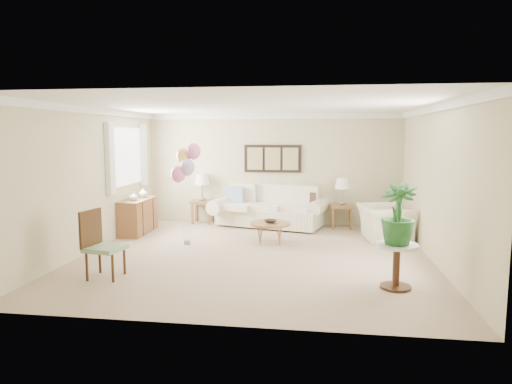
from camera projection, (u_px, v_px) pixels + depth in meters
The scene contains 18 objects.
ground_plane at pixel (255, 255), 8.01m from camera, with size 6.00×6.00×0.00m, color tan.
room_shell at pixel (249, 163), 7.92m from camera, with size 6.04×6.04×2.60m.
wall_art_triptych at pixel (273, 159), 10.73m from camera, with size 1.35×0.06×0.65m.
sofa at pixel (270, 210), 10.56m from camera, with size 2.81×1.53×0.95m.
end_table_left at pixel (202, 204), 10.93m from camera, with size 0.50×0.46×0.55m.
end_table_right at pixel (342, 208), 10.34m from camera, with size 0.49×0.45×0.54m.
lamp_left at pixel (202, 180), 10.86m from camera, with size 0.36×0.36×0.64m.
lamp_right at pixel (342, 184), 10.27m from camera, with size 0.34×0.34×0.61m.
coffee_table at pixel (270, 224), 8.91m from camera, with size 0.80×0.80×0.40m.
decor_bowl at pixel (271, 221), 8.87m from camera, with size 0.25×0.25×0.06m, color black.
armchair at pixel (384, 223), 9.20m from camera, with size 1.06×0.93×0.69m, color #F0E2CF.
side_table at pixel (397, 255), 6.24m from camera, with size 0.58×0.58×0.63m.
potted_plant at pixel (398, 214), 6.15m from camera, with size 0.47×0.47×0.84m, color #1B4C17.
accent_chair at pixel (100, 243), 6.72m from camera, with size 0.57×0.57×1.01m.
credenza at pixel (138, 216), 9.82m from camera, with size 0.46×1.20×0.74m.
vase_white at pixel (134, 196), 9.52m from camera, with size 0.17×0.17×0.18m, color silver.
vase_sage at pixel (143, 193), 10.01m from camera, with size 0.20×0.20×0.21m, color beige.
balloon_cluster at pixel (186, 163), 8.65m from camera, with size 0.52×0.53×1.96m.
Camera 1 is at (1.10, -7.73, 2.10)m, focal length 32.00 mm.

